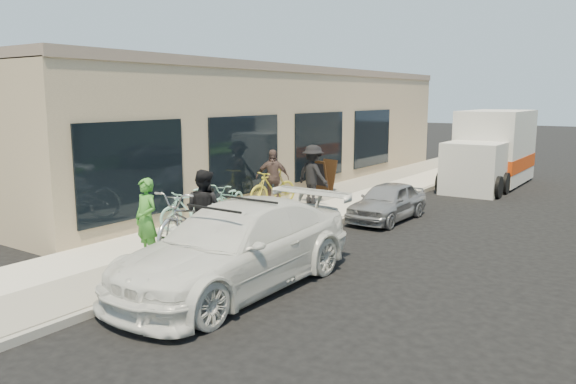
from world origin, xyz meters
The scene contains 17 objects.
ground centered at (0.00, 0.00, 0.00)m, with size 120.00×120.00×0.00m, color black.
sidewalk centered at (-2.00, 3.00, 0.07)m, with size 3.00×34.00×0.15m, color beige.
curb centered at (-0.45, 3.00, 0.07)m, with size 0.12×34.00×0.13m, color gray.
storefront centered at (-5.24, 7.99, 2.12)m, with size 3.60×20.00×4.22m.
bike_rack centered at (-3.15, 1.94, 0.63)m, with size 0.15×0.56×0.80m.
sandwich_board centered at (-2.93, 7.37, 0.68)m, with size 0.76×0.77×1.03m.
sedan_white centered at (0.51, -1.21, 0.72)m, with size 2.11×5.00×1.48m.
sedan_silver centered at (0.37, 5.15, 0.50)m, with size 1.19×2.95×1.01m, color gray.
moving_truck centered at (0.96, 12.76, 1.21)m, with size 2.14×5.56×2.72m.
tandem_bike centered at (-1.46, -0.24, 0.79)m, with size 0.85×2.43×1.27m, color #BCBCBF.
woman_rider centered at (-1.68, -1.23, 0.93)m, with size 0.57×0.37×1.56m, color #3D8A2E.
man_standing centered at (-1.10, -0.27, 0.99)m, with size 0.81×0.63×1.67m, color black.
cruiser_bike_a centered at (-2.86, 1.08, 0.61)m, with size 0.43×1.54×0.92m, color #87C9B7.
cruiser_bike_b centered at (-2.99, 2.69, 0.58)m, with size 0.58×1.65×0.87m, color #87C9B7.
cruiser_bike_c centered at (-2.83, 4.43, 0.67)m, with size 0.49×1.73×1.04m, color gold.
bystander_a centered at (-2.06, 5.32, 1.01)m, with size 1.11×0.64×1.71m, color black.
bystander_b centered at (-2.84, 4.39, 0.96)m, with size 0.95×0.39×1.62m, color brown.
Camera 1 is at (6.46, -8.27, 3.23)m, focal length 35.00 mm.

